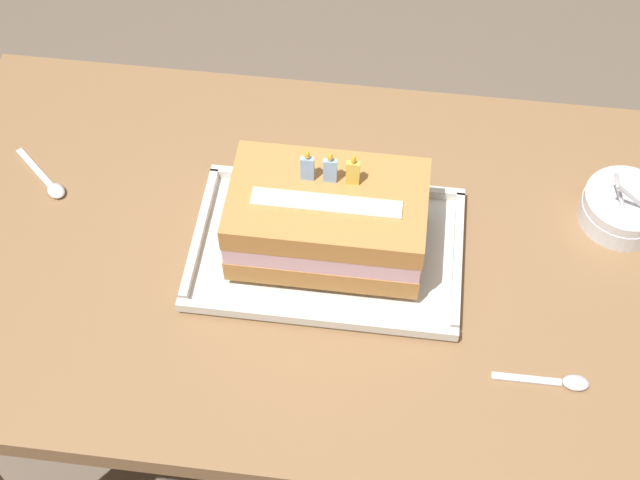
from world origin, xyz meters
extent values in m
plane|color=#6B5B4C|center=(0.00, 0.00, 0.00)|extent=(8.00, 8.00, 0.00)
cube|color=olive|center=(0.00, 0.00, 0.73)|extent=(1.15, 0.68, 0.04)
cube|color=olive|center=(-0.52, 0.28, 0.35)|extent=(0.06, 0.06, 0.71)
cube|color=olive|center=(0.52, 0.28, 0.35)|extent=(0.06, 0.06, 0.71)
cube|color=silver|center=(0.02, 0.00, 0.75)|extent=(0.38, 0.25, 0.01)
cube|color=silver|center=(0.02, -0.12, 0.76)|extent=(0.38, 0.01, 0.02)
cube|color=silver|center=(0.02, 0.12, 0.76)|extent=(0.38, 0.01, 0.02)
cube|color=silver|center=(-0.16, 0.00, 0.76)|extent=(0.01, 0.23, 0.02)
cube|color=silver|center=(0.20, 0.00, 0.76)|extent=(0.01, 0.23, 0.02)
cube|color=#C28243|center=(0.02, 0.00, 0.79)|extent=(0.26, 0.16, 0.04)
cube|color=beige|center=(0.02, 0.00, 0.82)|extent=(0.26, 0.16, 0.03)
cube|color=#C28243|center=(0.02, 0.00, 0.86)|extent=(0.26, 0.16, 0.04)
cube|color=beige|center=(0.02, -0.02, 0.88)|extent=(0.20, 0.03, 0.00)
cube|color=#8CB7EA|center=(-0.01, 0.02, 0.89)|extent=(0.02, 0.01, 0.04)
ellipsoid|color=yellow|center=(-0.01, 0.02, 0.92)|extent=(0.01, 0.01, 0.01)
cube|color=#8CB7EA|center=(0.02, 0.02, 0.89)|extent=(0.02, 0.01, 0.04)
ellipsoid|color=yellow|center=(0.02, 0.02, 0.92)|extent=(0.01, 0.01, 0.01)
cube|color=#EFC64C|center=(0.05, 0.02, 0.89)|extent=(0.02, 0.01, 0.04)
ellipsoid|color=yellow|center=(0.05, 0.02, 0.92)|extent=(0.01, 0.01, 0.01)
cylinder|color=white|center=(0.44, 0.11, 0.76)|extent=(0.12, 0.12, 0.03)
cylinder|color=white|center=(0.44, 0.11, 0.78)|extent=(0.12, 0.12, 0.03)
cylinder|color=silver|center=(0.44, 0.10, 0.81)|extent=(0.06, 0.01, 0.06)
cylinder|color=silver|center=(0.42, 0.10, 0.80)|extent=(0.04, 0.04, 0.06)
ellipsoid|color=silver|center=(-0.39, 0.06, 0.75)|extent=(0.04, 0.04, 0.01)
cube|color=silver|center=(-0.44, 0.10, 0.75)|extent=(0.08, 0.07, 0.00)
ellipsoid|color=silver|center=(0.36, -0.17, 0.75)|extent=(0.03, 0.02, 0.01)
cube|color=silver|center=(0.30, -0.17, 0.75)|extent=(0.09, 0.01, 0.00)
camera|label=1|loc=(0.10, -0.75, 1.80)|focal=51.05mm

